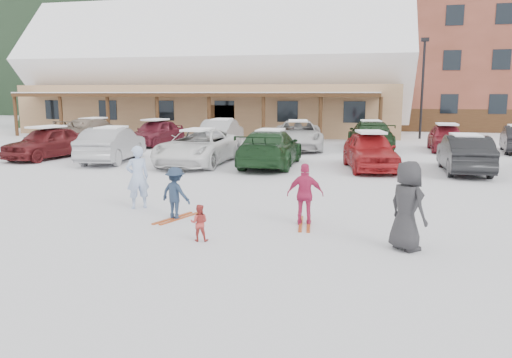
% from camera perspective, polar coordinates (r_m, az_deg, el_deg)
% --- Properties ---
extents(ground, '(160.00, 160.00, 0.00)m').
position_cam_1_polar(ground, '(11.13, -2.63, -5.88)').
color(ground, white).
rests_on(ground, ground).
extents(forested_hillside, '(300.00, 70.00, 38.00)m').
position_cam_1_polar(forested_hillside, '(96.72, 11.27, 19.10)').
color(forested_hillside, black).
rests_on(forested_hillside, ground).
extents(day_lodge, '(29.12, 12.50, 10.38)m').
position_cam_1_polar(day_lodge, '(40.09, -4.75, 11.08)').
color(day_lodge, tan).
rests_on(day_lodge, ground).
extents(alpine_hotel, '(31.48, 14.01, 21.48)m').
position_cam_1_polar(alpine_hotel, '(50.00, 26.65, 15.23)').
color(alpine_hotel, brown).
rests_on(alpine_hotel, ground).
extents(lamp_post, '(0.50, 0.25, 6.56)m').
position_cam_1_polar(lamp_post, '(35.08, 18.51, 10.38)').
color(lamp_post, black).
rests_on(lamp_post, ground).
extents(conifer_0, '(4.40, 4.40, 10.20)m').
position_cam_1_polar(conifer_0, '(49.65, -23.57, 12.07)').
color(conifer_0, black).
rests_on(conifer_0, ground).
extents(conifer_2, '(5.28, 5.28, 12.24)m').
position_cam_1_polar(conifer_2, '(61.90, -20.08, 12.73)').
color(conifer_2, black).
rests_on(conifer_2, ground).
extents(conifer_3, '(3.96, 3.96, 9.18)m').
position_cam_1_polar(conifer_3, '(54.48, 16.16, 11.61)').
color(conifer_3, black).
rests_on(conifer_3, ground).
extents(adult_skier, '(0.72, 0.69, 1.66)m').
position_cam_1_polar(adult_skier, '(13.44, -13.38, 0.21)').
color(adult_skier, '#A4BAE3').
rests_on(adult_skier, ground).
extents(toddler_red, '(0.41, 0.34, 0.77)m').
position_cam_1_polar(toddler_red, '(10.32, -6.50, -4.99)').
color(toddler_red, '#B83B36').
rests_on(toddler_red, ground).
extents(child_navy, '(0.93, 0.72, 1.27)m').
position_cam_1_polar(child_navy, '(12.13, -9.18, -1.61)').
color(child_navy, '#1F2E44').
rests_on(child_navy, ground).
extents(skis_child_navy, '(0.66, 1.39, 0.03)m').
position_cam_1_polar(skis_child_navy, '(12.27, -9.11, -4.44)').
color(skis_child_navy, '#A64117').
rests_on(skis_child_navy, ground).
extents(child_magenta, '(0.87, 0.43, 1.43)m').
position_cam_1_polar(child_magenta, '(11.49, 5.64, -1.75)').
color(child_magenta, '#BE2757').
rests_on(child_magenta, ground).
extents(skis_child_magenta, '(0.34, 1.41, 0.03)m').
position_cam_1_polar(skis_child_magenta, '(11.65, 5.59, -5.13)').
color(skis_child_magenta, '#A64117').
rests_on(skis_child_magenta, ground).
extents(bystander_dark, '(0.97, 1.01, 1.74)m').
position_cam_1_polar(bystander_dark, '(10.00, 16.90, -2.96)').
color(bystander_dark, '#29282B').
rests_on(bystander_dark, ground).
extents(parked_car_0, '(2.49, 4.61, 1.49)m').
position_cam_1_polar(parked_car_0, '(25.10, -22.74, 3.85)').
color(parked_car_0, maroon).
rests_on(parked_car_0, ground).
extents(parked_car_1, '(2.21, 4.82, 1.53)m').
position_cam_1_polar(parked_car_1, '(22.96, -16.11, 3.79)').
color(parked_car_1, '#9D9EA2').
rests_on(parked_car_1, ground).
extents(parked_car_2, '(2.62, 5.46, 1.50)m').
position_cam_1_polar(parked_car_2, '(21.38, -6.64, 3.66)').
color(parked_car_2, white).
rests_on(parked_car_2, ground).
extents(parked_car_3, '(2.15, 5.23, 1.52)m').
position_cam_1_polar(parked_car_3, '(20.69, 1.66, 3.54)').
color(parked_car_3, '#1B3C1E').
rests_on(parked_car_3, ground).
extents(parked_car_4, '(2.52, 4.66, 1.51)m').
position_cam_1_polar(parked_car_4, '(20.35, 12.90, 3.18)').
color(parked_car_4, '#AD1F23').
rests_on(parked_car_4, ground).
extents(parked_car_5, '(1.57, 4.40, 1.45)m').
position_cam_1_polar(parked_car_5, '(20.64, 22.72, 2.67)').
color(parked_car_5, black).
rests_on(parked_car_5, ground).
extents(parked_car_7, '(2.47, 5.35, 1.52)m').
position_cam_1_polar(parked_car_7, '(32.22, -18.04, 5.29)').
color(parked_car_7, gray).
rests_on(parked_car_7, ground).
extents(parked_car_8, '(2.31, 4.62, 1.51)m').
position_cam_1_polar(parked_car_8, '(29.62, -11.39, 5.22)').
color(parked_car_8, maroon).
rests_on(parked_car_8, ground).
extents(parked_car_9, '(1.88, 4.79, 1.55)m').
position_cam_1_polar(parked_car_9, '(28.72, -3.89, 5.30)').
color(parked_car_9, '#A3A3A7').
rests_on(parked_car_9, ground).
extents(parked_car_10, '(3.32, 5.89, 1.55)m').
position_cam_1_polar(parked_car_10, '(27.13, 4.80, 5.03)').
color(parked_car_10, silver).
rests_on(parked_car_10, ground).
extents(parked_car_11, '(2.67, 5.52, 1.55)m').
position_cam_1_polar(parked_car_11, '(27.77, 12.94, 4.92)').
color(parked_car_11, '#1B361B').
rests_on(parked_car_11, ground).
extents(parked_car_12, '(1.81, 4.23, 1.42)m').
position_cam_1_polar(parked_car_12, '(28.12, 20.91, 4.45)').
color(parked_car_12, maroon).
rests_on(parked_car_12, ground).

